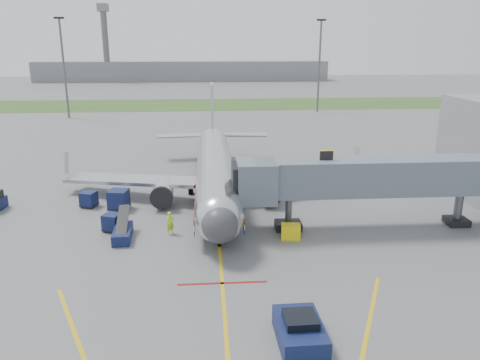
{
  "coord_description": "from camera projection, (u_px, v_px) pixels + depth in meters",
  "views": [
    {
      "loc": [
        -0.87,
        -31.97,
        15.43
      ],
      "look_at": [
        2.18,
        9.41,
        3.2
      ],
      "focal_mm": 35.0,
      "sensor_mm": 36.0,
      "label": 1
    }
  ],
  "objects": [
    {
      "name": "baggage_cart_a",
      "position": [
        119.0,
        200.0,
        44.75
      ],
      "size": [
        2.07,
        2.07,
        1.92
      ],
      "color": "#0D1A3C",
      "rests_on": "ground"
    },
    {
      "name": "airliner",
      "position": [
        215.0,
        170.0,
        48.84
      ],
      "size": [
        32.1,
        35.67,
        10.25
      ],
      "color": "silver",
      "rests_on": "ground"
    },
    {
      "name": "light_mast_right",
      "position": [
        319.0,
        64.0,
        105.46
      ],
      "size": [
        2.0,
        0.44,
        20.4
      ],
      "color": "#595B60",
      "rests_on": "ground"
    },
    {
      "name": "distant_terminal",
      "position": [
        183.0,
        71.0,
        195.79
      ],
      "size": [
        120.0,
        14.0,
        8.0
      ],
      "primitive_type": "cube",
      "color": "slate",
      "rests_on": "ground"
    },
    {
      "name": "apron_markings",
      "position": [
        224.0,
        311.0,
        27.92
      ],
      "size": [
        21.52,
        50.0,
        0.01
      ],
      "color": "gold",
      "rests_on": "ground"
    },
    {
      "name": "ground_power_cart",
      "position": [
        291.0,
        232.0,
        38.11
      ],
      "size": [
        1.65,
        1.2,
        1.22
      ],
      "color": "yellow",
      "rests_on": "ground"
    },
    {
      "name": "baggage_cart_b",
      "position": [
        112.0,
        222.0,
        39.7
      ],
      "size": [
        1.78,
        1.78,
        1.49
      ],
      "color": "#0D1A3C",
      "rests_on": "ground"
    },
    {
      "name": "ramp_worker",
      "position": [
        170.0,
        223.0,
        38.94
      ],
      "size": [
        0.85,
        0.78,
        1.95
      ],
      "primitive_type": "imported",
      "rotation": [
        0.0,
        0.0,
        0.58
      ],
      "color": "#AEE11A",
      "rests_on": "ground"
    },
    {
      "name": "pushback_tug",
      "position": [
        300.0,
        331.0,
        24.85
      ],
      "size": [
        2.46,
        3.93,
        1.62
      ],
      "color": "#0D1A3C",
      "rests_on": "ground"
    },
    {
      "name": "ground",
      "position": [
        220.0,
        257.0,
        35.0
      ],
      "size": [
        400.0,
        400.0,
        0.0
      ],
      "primitive_type": "plane",
      "color": "#565659",
      "rests_on": "ground"
    },
    {
      "name": "belt_loader",
      "position": [
        123.0,
        233.0,
        38.17
      ],
      "size": [
        1.57,
        4.32,
        2.08
      ],
      "color": "#0D1A3C",
      "rests_on": "ground"
    },
    {
      "name": "jet_bridge",
      "position": [
        370.0,
        178.0,
        39.43
      ],
      "size": [
        25.3,
        4.0,
        6.9
      ],
      "color": "slate",
      "rests_on": "ground"
    },
    {
      "name": "baggage_cart_c",
      "position": [
        89.0,
        199.0,
        45.52
      ],
      "size": [
        1.75,
        1.75,
        1.5
      ],
      "color": "#0D1A3C",
      "rests_on": "ground"
    },
    {
      "name": "light_mast_left",
      "position": [
        64.0,
        66.0,
        96.8
      ],
      "size": [
        2.0,
        0.44,
        20.4
      ],
      "color": "#595B60",
      "rests_on": "ground"
    },
    {
      "name": "control_tower",
      "position": [
        105.0,
        37.0,
        185.13
      ],
      "size": [
        4.0,
        4.0,
        30.0
      ],
      "color": "#595B60",
      "rests_on": "ground"
    },
    {
      "name": "grass_strip",
      "position": [
        209.0,
        104.0,
        121.1
      ],
      "size": [
        300.0,
        25.0,
        0.01
      ],
      "primitive_type": "cube",
      "color": "#2D4C1E",
      "rests_on": "ground"
    }
  ]
}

